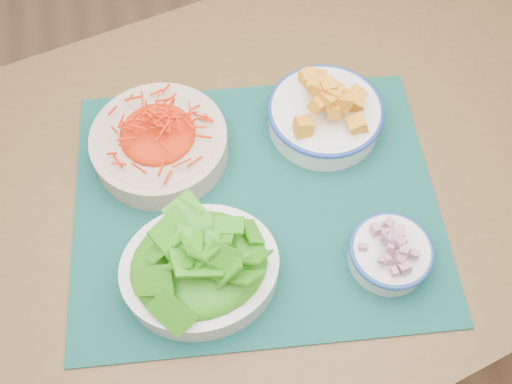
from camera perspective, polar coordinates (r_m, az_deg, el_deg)
table at (r=1.04m, az=0.85°, el=-0.57°), size 1.43×1.10×0.75m
placemat at (r=0.93m, az=0.00°, el=-0.98°), size 0.64×0.55×0.00m
carrot_bowl at (r=0.95m, az=-9.71°, el=5.24°), size 0.27×0.27×0.09m
squash_bowl at (r=0.98m, az=7.01°, el=8.28°), size 0.23×0.23×0.10m
lettuce_bowl at (r=0.83m, az=-5.69°, el=-7.26°), size 0.24×0.20×0.10m
onion_bowl at (r=0.87m, az=13.33°, el=-5.81°), size 0.13×0.13×0.07m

